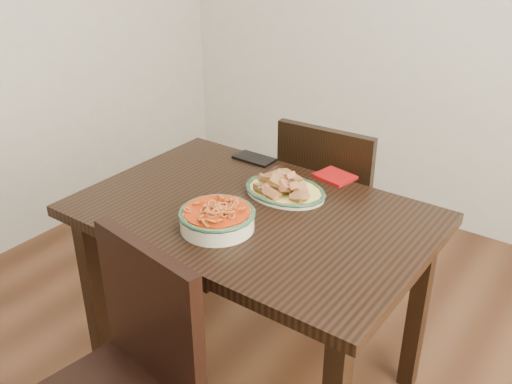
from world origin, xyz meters
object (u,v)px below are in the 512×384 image
Objects in this scene: fish_plate at (285,183)px; smartphone at (254,159)px; noodle_bowl at (217,216)px; dining_table at (253,235)px; chair_near at (124,378)px; chair_far at (332,205)px.

smartphone is (-0.27, 0.18, -0.04)m from fish_plate.
noodle_bowl is at bearing -97.57° from fish_plate.
dining_table is at bearing -54.76° from smartphone.
noodle_bowl reaches higher than dining_table.
chair_near is 5.31× the size of smartphone.
dining_table is 0.22m from fish_plate.
smartphone is at bearing 125.16° from dining_table.
dining_table is 1.34× the size of chair_near.
chair_far is at bearing 48.03° from smartphone.
chair_near is (0.03, -1.25, 0.00)m from chair_far.
smartphone is (-0.25, 0.35, 0.10)m from dining_table.
noodle_bowl is 0.56m from smartphone.
dining_table is 0.44m from smartphone.
chair_near reaches higher than dining_table.
chair_far is at bearing 99.79° from chair_near.
fish_plate is 1.80× the size of smartphone.
fish_plate reaches higher than dining_table.
fish_plate reaches higher than smartphone.
fish_plate is 0.33m from smartphone.
chair_near is at bearing -88.39° from dining_table.
chair_near is at bearing -74.96° from smartphone.
noodle_bowl is 1.49× the size of smartphone.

